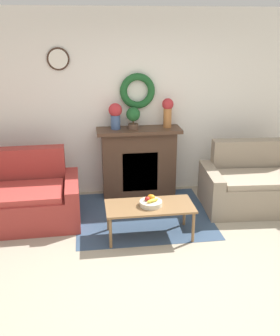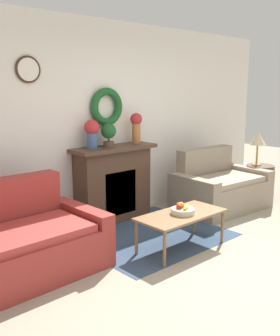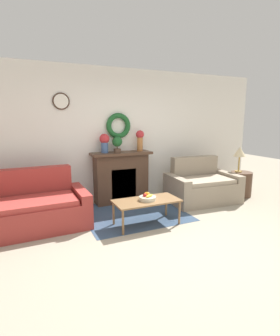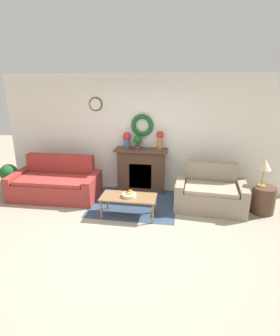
{
  "view_description": "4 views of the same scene",
  "coord_description": "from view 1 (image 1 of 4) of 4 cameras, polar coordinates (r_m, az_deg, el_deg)",
  "views": [
    {
      "loc": [
        -0.79,
        -3.33,
        2.46
      ],
      "look_at": [
        -0.13,
        1.39,
        0.72
      ],
      "focal_mm": 42.0,
      "sensor_mm": 36.0,
      "label": 1
    },
    {
      "loc": [
        -3.29,
        -1.94,
        1.81
      ],
      "look_at": [
        -0.23,
        1.42,
        0.88
      ],
      "focal_mm": 42.0,
      "sensor_mm": 36.0,
      "label": 2
    },
    {
      "loc": [
        -1.85,
        -2.75,
        1.72
      ],
      "look_at": [
        0.07,
        1.48,
        0.83
      ],
      "focal_mm": 28.0,
      "sensor_mm": 36.0,
      "label": 3
    },
    {
      "loc": [
        0.87,
        -3.62,
        2.5
      ],
      "look_at": [
        0.06,
        1.38,
        0.84
      ],
      "focal_mm": 28.0,
      "sensor_mm": 36.0,
      "label": 4
    }
  ],
  "objects": [
    {
      "name": "vase_on_mantel_right",
      "position": [
        5.76,
        4.03,
        8.34
      ],
      "size": [
        0.17,
        0.17,
        0.43
      ],
      "color": "#AD6B38",
      "rests_on": "fireplace"
    },
    {
      "name": "wall_back",
      "position": [
        5.88,
        -0.12,
        9.27
      ],
      "size": [
        6.8,
        0.17,
        2.7
      ],
      "color": "white",
      "rests_on": "ground_plane"
    },
    {
      "name": "loveseat_right",
      "position": [
        5.8,
        16.06,
        -2.49
      ],
      "size": [
        1.46,
        0.99,
        0.9
      ],
      "rotation": [
        0.0,
        0.0,
        -0.07
      ],
      "color": "gray",
      "rests_on": "ground_plane"
    },
    {
      "name": "ground_plane",
      "position": [
        4.22,
        4.55,
        -15.65
      ],
      "size": [
        16.0,
        16.0,
        0.0
      ],
      "primitive_type": "plane",
      "color": "#9E937F"
    },
    {
      "name": "vase_on_mantel_left",
      "position": [
        5.66,
        -3.59,
        7.8
      ],
      "size": [
        0.2,
        0.2,
        0.37
      ],
      "color": "#3D5684",
      "rests_on": "fireplace"
    },
    {
      "name": "potted_plant_on_mantel",
      "position": [
        5.68,
        -1.0,
        7.53
      ],
      "size": [
        0.2,
        0.2,
        0.31
      ],
      "color": "brown",
      "rests_on": "fireplace"
    },
    {
      "name": "floor_rug",
      "position": [
        5.43,
        0.41,
        -6.82
      ],
      "size": [
        1.8,
        1.61,
        0.01
      ],
      "color": "#334760",
      "rests_on": "ground_plane"
    },
    {
      "name": "fruit_bowl",
      "position": [
        4.73,
        1.58,
        -4.97
      ],
      "size": [
        0.27,
        0.27,
        0.12
      ],
      "color": "beige",
      "rests_on": "coffee_table"
    },
    {
      "name": "coffee_table",
      "position": [
        4.76,
        1.41,
        -5.86
      ],
      "size": [
        1.06,
        0.51,
        0.41
      ],
      "color": "olive",
      "rests_on": "ground_plane"
    },
    {
      "name": "fireplace",
      "position": [
        5.89,
        -0.19,
        0.94
      ],
      "size": [
        1.22,
        0.41,
        1.04
      ],
      "color": "#4C3323",
      "rests_on": "ground_plane"
    },
    {
      "name": "couch_left",
      "position": [
        5.44,
        -19.06,
        -4.36
      ],
      "size": [
        1.95,
        1.0,
        0.9
      ],
      "rotation": [
        0.0,
        0.0,
        0.02
      ],
      "color": "#9E332D",
      "rests_on": "ground_plane"
    }
  ]
}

